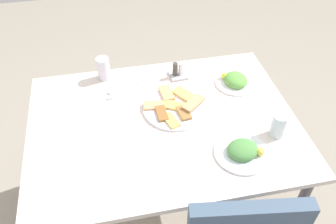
{
  "coord_description": "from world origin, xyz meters",
  "views": [
    {
      "loc": [
        0.21,
        1.14,
        1.89
      ],
      "look_at": [
        -0.03,
        -0.03,
        0.77
      ],
      "focal_mm": 38.01,
      "sensor_mm": 36.0,
      "label": 1
    }
  ],
  "objects_px": {
    "spoon": "(125,92)",
    "drinking_glass": "(279,125)",
    "salad_plate_rice": "(243,151)",
    "soda_can": "(103,68)",
    "salad_plate_greens": "(235,81)",
    "condiment_caddy": "(178,72)",
    "pide_platter": "(175,107)",
    "paper_napkin": "(125,90)",
    "fork": "(124,87)",
    "dining_table": "(163,133)"
  },
  "relations": [
    {
      "from": "paper_napkin",
      "to": "condiment_caddy",
      "type": "distance_m",
      "value": 0.3
    },
    {
      "from": "salad_plate_rice",
      "to": "soda_can",
      "type": "xyz_separation_m",
      "value": [
        0.53,
        -0.64,
        0.04
      ]
    },
    {
      "from": "paper_napkin",
      "to": "dining_table",
      "type": "bearing_deg",
      "value": 119.78
    },
    {
      "from": "spoon",
      "to": "salad_plate_greens",
      "type": "bearing_deg",
      "value": 153.29
    },
    {
      "from": "drinking_glass",
      "to": "spoon",
      "type": "relative_size",
      "value": 0.59
    },
    {
      "from": "paper_napkin",
      "to": "fork",
      "type": "bearing_deg",
      "value": -90.0
    },
    {
      "from": "pide_platter",
      "to": "fork",
      "type": "xyz_separation_m",
      "value": [
        0.22,
        -0.2,
        -0.01
      ]
    },
    {
      "from": "dining_table",
      "to": "fork",
      "type": "relative_size",
      "value": 6.93
    },
    {
      "from": "salad_plate_rice",
      "to": "paper_napkin",
      "type": "bearing_deg",
      "value": -49.53
    },
    {
      "from": "condiment_caddy",
      "to": "soda_can",
      "type": "bearing_deg",
      "value": -9.29
    },
    {
      "from": "soda_can",
      "to": "paper_napkin",
      "type": "xyz_separation_m",
      "value": [
        -0.09,
        0.12,
        -0.06
      ]
    },
    {
      "from": "pide_platter",
      "to": "salad_plate_rice",
      "type": "bearing_deg",
      "value": 123.35
    },
    {
      "from": "fork",
      "to": "spoon",
      "type": "xyz_separation_m",
      "value": [
        0.0,
        0.04,
        0.0
      ]
    },
    {
      "from": "soda_can",
      "to": "condiment_caddy",
      "type": "bearing_deg",
      "value": 170.71
    },
    {
      "from": "dining_table",
      "to": "pide_platter",
      "type": "relative_size",
      "value": 3.93
    },
    {
      "from": "salad_plate_rice",
      "to": "fork",
      "type": "height_order",
      "value": "salad_plate_rice"
    },
    {
      "from": "dining_table",
      "to": "paper_napkin",
      "type": "relative_size",
      "value": 8.09
    },
    {
      "from": "pide_platter",
      "to": "soda_can",
      "type": "height_order",
      "value": "soda_can"
    },
    {
      "from": "soda_can",
      "to": "spoon",
      "type": "bearing_deg",
      "value": 122.43
    },
    {
      "from": "salad_plate_greens",
      "to": "salad_plate_rice",
      "type": "xyz_separation_m",
      "value": [
        0.13,
        0.45,
        -0.0
      ]
    },
    {
      "from": "fork",
      "to": "condiment_caddy",
      "type": "relative_size",
      "value": 1.84
    },
    {
      "from": "salad_plate_rice",
      "to": "condiment_caddy",
      "type": "distance_m",
      "value": 0.59
    },
    {
      "from": "drinking_glass",
      "to": "condiment_caddy",
      "type": "bearing_deg",
      "value": -56.37
    },
    {
      "from": "drinking_glass",
      "to": "condiment_caddy",
      "type": "distance_m",
      "value": 0.6
    },
    {
      "from": "pide_platter",
      "to": "condiment_caddy",
      "type": "bearing_deg",
      "value": -106.14
    },
    {
      "from": "dining_table",
      "to": "fork",
      "type": "distance_m",
      "value": 0.33
    },
    {
      "from": "pide_platter",
      "to": "dining_table",
      "type": "bearing_deg",
      "value": 48.04
    },
    {
      "from": "paper_napkin",
      "to": "condiment_caddy",
      "type": "relative_size",
      "value": 1.58
    },
    {
      "from": "dining_table",
      "to": "spoon",
      "type": "bearing_deg",
      "value": -58.42
    },
    {
      "from": "salad_plate_greens",
      "to": "fork",
      "type": "height_order",
      "value": "salad_plate_greens"
    },
    {
      "from": "salad_plate_greens",
      "to": "drinking_glass",
      "type": "xyz_separation_m",
      "value": [
        -0.06,
        0.38,
        0.04
      ]
    },
    {
      "from": "salad_plate_greens",
      "to": "drinking_glass",
      "type": "distance_m",
      "value": 0.38
    },
    {
      "from": "condiment_caddy",
      "to": "salad_plate_rice",
      "type": "bearing_deg",
      "value": 104.42
    },
    {
      "from": "fork",
      "to": "pide_platter",
      "type": "bearing_deg",
      "value": 117.82
    },
    {
      "from": "salad_plate_rice",
      "to": "drinking_glass",
      "type": "relative_size",
      "value": 2.06
    },
    {
      "from": "drinking_glass",
      "to": "paper_napkin",
      "type": "bearing_deg",
      "value": -35.14
    },
    {
      "from": "spoon",
      "to": "condiment_caddy",
      "type": "bearing_deg",
      "value": 172.88
    },
    {
      "from": "dining_table",
      "to": "soda_can",
      "type": "xyz_separation_m",
      "value": [
        0.24,
        -0.39,
        0.13
      ]
    },
    {
      "from": "salad_plate_greens",
      "to": "paper_napkin",
      "type": "bearing_deg",
      "value": -6.15
    },
    {
      "from": "salad_plate_greens",
      "to": "salad_plate_rice",
      "type": "relative_size",
      "value": 0.87
    },
    {
      "from": "soda_can",
      "to": "condiment_caddy",
      "type": "relative_size",
      "value": 1.27
    },
    {
      "from": "fork",
      "to": "spoon",
      "type": "relative_size",
      "value": 0.91
    },
    {
      "from": "salad_plate_greens",
      "to": "fork",
      "type": "bearing_deg",
      "value": -7.95
    },
    {
      "from": "paper_napkin",
      "to": "spoon",
      "type": "height_order",
      "value": "spoon"
    },
    {
      "from": "salad_plate_rice",
      "to": "soda_can",
      "type": "bearing_deg",
      "value": -50.34
    },
    {
      "from": "spoon",
      "to": "drinking_glass",
      "type": "bearing_deg",
      "value": 123.62
    },
    {
      "from": "dining_table",
      "to": "salad_plate_greens",
      "type": "bearing_deg",
      "value": -154.28
    },
    {
      "from": "dining_table",
      "to": "paper_napkin",
      "type": "height_order",
      "value": "paper_napkin"
    },
    {
      "from": "pide_platter",
      "to": "paper_napkin",
      "type": "xyz_separation_m",
      "value": [
        0.22,
        -0.18,
        -0.01
      ]
    },
    {
      "from": "salad_plate_rice",
      "to": "fork",
      "type": "relative_size",
      "value": 1.33
    }
  ]
}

